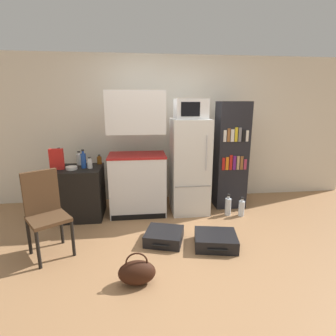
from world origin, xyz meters
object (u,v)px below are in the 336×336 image
object	(u,v)px
bottle_amber_beer	(99,160)
cereal_box	(57,159)
bottle_milk_white	(90,164)
water_bottle_front	(228,206)
microwave	(191,109)
handbag	(137,272)
side_table	(78,192)
bowl	(72,168)
bottle_clear_short	(79,159)
kitchen_hutch	(137,160)
suitcase_large_flat	(164,236)
bookshelf	(231,156)
refrigerator	(189,166)
bottle_blue_soda	(84,160)
suitcase_small_flat	(216,240)
bottle_olive_oil	(60,159)
water_bottle_middle	(241,208)
chair	(45,207)

from	to	relation	value
bottle_amber_beer	cereal_box	distance (m)	0.63
bottle_milk_white	water_bottle_front	size ratio (longest dim) A/B	0.49
bottle_milk_white	microwave	bearing A→B (deg)	2.68
microwave	handbag	size ratio (longest dim) A/B	1.30
side_table	bowl	xyz separation A→B (m)	(-0.04, -0.09, 0.40)
side_table	bottle_clear_short	xyz separation A→B (m)	(0.01, 0.21, 0.47)
kitchen_hutch	suitcase_large_flat	bearing A→B (deg)	-71.90
bookshelf	refrigerator	bearing A→B (deg)	-170.08
bottle_blue_soda	handbag	bearing A→B (deg)	-65.57
bookshelf	suitcase_large_flat	world-z (taller)	bookshelf
bottle_blue_soda	cereal_box	xyz separation A→B (m)	(-0.36, -0.04, 0.03)
microwave	side_table	bearing A→B (deg)	-179.18
side_table	microwave	size ratio (longest dim) A/B	1.63
bottle_milk_white	side_table	bearing A→B (deg)	167.55
bowl	suitcase_large_flat	distance (m)	1.66
kitchen_hutch	handbag	bearing A→B (deg)	-90.90
microwave	suitcase_small_flat	bearing A→B (deg)	-84.30
kitchen_hutch	bottle_blue_soda	bearing A→B (deg)	-176.03
kitchen_hutch	bottle_blue_soda	xyz separation A→B (m)	(-0.78, -0.05, 0.02)
bottle_olive_oil	water_bottle_middle	world-z (taller)	bottle_olive_oil
bottle_milk_white	bottle_blue_soda	size ratio (longest dim) A/B	0.60
bottle_olive_oil	handbag	distance (m)	2.25
bottle_clear_short	bottle_amber_beer	bearing A→B (deg)	3.72
bottle_clear_short	bottle_blue_soda	bearing A→B (deg)	-64.59
kitchen_hutch	cereal_box	xyz separation A→B (m)	(-1.14, -0.10, 0.06)
bookshelf	chair	xyz separation A→B (m)	(-2.56, -1.13, -0.30)
side_table	water_bottle_middle	distance (m)	2.50
bottle_blue_soda	suitcase_large_flat	world-z (taller)	bottle_blue_soda
bottle_olive_oil	suitcase_large_flat	distance (m)	1.97
refrigerator	microwave	world-z (taller)	microwave
bottle_clear_short	water_bottle_middle	bearing A→B (deg)	-11.37
refrigerator	bottle_olive_oil	bearing A→B (deg)	177.30
bookshelf	bottle_olive_oil	xyz separation A→B (m)	(-2.67, -0.03, 0.02)
bowl	suitcase_large_flat	size ratio (longest dim) A/B	0.29
refrigerator	cereal_box	xyz separation A→B (m)	(-1.95, -0.08, 0.18)
bowl	cereal_box	bearing A→B (deg)	171.96
kitchen_hutch	bottle_olive_oil	bearing A→B (deg)	176.09
bottle_blue_soda	water_bottle_front	distance (m)	2.29
side_table	bottle_blue_soda	size ratio (longest dim) A/B	2.77
refrigerator	suitcase_large_flat	world-z (taller)	refrigerator
suitcase_small_flat	bottle_olive_oil	bearing A→B (deg)	160.57
kitchen_hutch	bottle_olive_oil	distance (m)	1.15
water_bottle_front	bookshelf	bearing A→B (deg)	69.68
refrigerator	chair	world-z (taller)	refrigerator
bowl	cereal_box	world-z (taller)	cereal_box
bottle_blue_soda	chair	size ratio (longest dim) A/B	0.29
bottle_clear_short	bottle_olive_oil	world-z (taller)	bottle_olive_oil
side_table	water_bottle_middle	xyz separation A→B (m)	(2.47, -0.29, -0.25)
bottle_blue_soda	water_bottle_front	world-z (taller)	bottle_blue_soda
bottle_amber_beer	water_bottle_front	distance (m)	2.13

